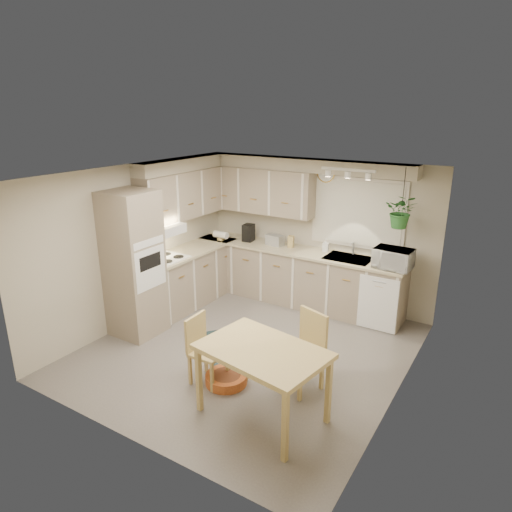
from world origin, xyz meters
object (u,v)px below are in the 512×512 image
Objects in this scene: chair_left at (208,351)px; braided_rug at (230,349)px; chair_back at (301,352)px; pet_bed at (226,379)px; microwave at (393,256)px; dining_table at (262,383)px.

braided_rug is (-0.23, 0.76, -0.41)m from chair_left.
braided_rug is at bearing 5.09° from chair_back.
chair_back is 0.97m from pet_bed.
chair_back is 0.76× the size of braided_rug.
chair_back is at bearing 25.96° from pet_bed.
microwave is (1.41, 2.57, 0.70)m from chair_left.
chair_back is (0.11, 0.68, 0.06)m from dining_table.
microwave reaches higher than pet_bed.
chair_left reaches higher than braided_rug.
pet_bed is 2.97m from microwave.
chair_left is 0.68× the size of braided_rug.
microwave is (0.42, 2.11, 0.65)m from chair_back.
dining_table reaches higher than braided_rug.
chair_back is 2.25m from microwave.
dining_table is at bearing -97.82° from microwave.
microwave reaches higher than dining_table.
pet_bed is 0.94× the size of microwave.
pet_bed is (0.43, -0.69, 0.05)m from braided_rug.
pet_bed is at bearing 109.72° from chair_left.
braided_rug is at bearing 122.14° from pet_bed.
braided_rug is 2.30× the size of microwave.
microwave reaches higher than chair_left.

